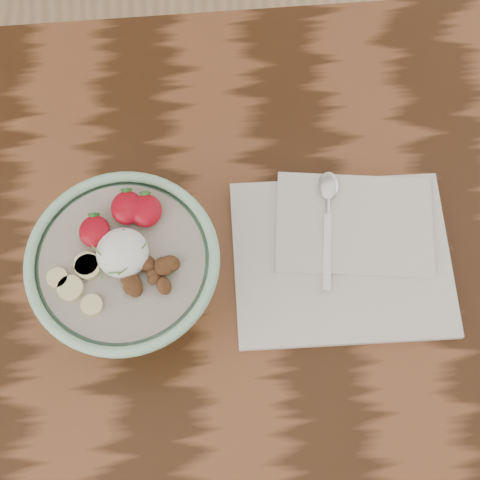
# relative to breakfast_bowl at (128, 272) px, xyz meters

# --- Properties ---
(table) EXTENTS (1.60, 0.90, 0.75)m
(table) POSITION_rel_breakfast_bowl_xyz_m (0.22, -0.03, -0.17)
(table) COLOR #361D0D
(table) RESTS_ON ground
(breakfast_bowl) EXTENTS (0.21, 0.21, 0.14)m
(breakfast_bowl) POSITION_rel_breakfast_bowl_xyz_m (0.00, 0.00, 0.00)
(breakfast_bowl) COLOR #9AD0A9
(breakfast_bowl) RESTS_ON table
(napkin) EXTENTS (0.28, 0.24, 0.02)m
(napkin) POSITION_rel_breakfast_bowl_xyz_m (0.26, 0.03, -0.07)
(napkin) COLOR silver
(napkin) RESTS_ON table
(spoon) EXTENTS (0.04, 0.16, 0.01)m
(spoon) POSITION_rel_breakfast_bowl_xyz_m (0.25, 0.09, -0.05)
(spoon) COLOR silver
(spoon) RESTS_ON napkin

